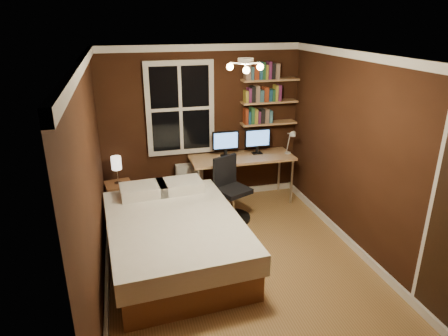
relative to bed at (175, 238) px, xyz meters
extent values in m
plane|color=brown|center=(0.74, -0.34, -0.32)|extent=(4.20, 4.20, 0.00)
cube|color=black|center=(0.74, 1.76, 0.93)|extent=(3.20, 0.04, 2.50)
cube|color=black|center=(-0.86, -0.34, 0.93)|extent=(0.04, 4.20, 2.50)
cube|color=black|center=(2.34, -0.34, 0.93)|extent=(0.04, 4.20, 2.50)
cube|color=white|center=(0.74, -0.34, 2.18)|extent=(3.20, 4.20, 0.02)
cube|color=silver|center=(0.39, 1.73, 1.23)|extent=(1.06, 0.06, 1.46)
cube|color=#A87951|center=(1.82, 1.64, 0.93)|extent=(0.92, 0.22, 0.03)
cube|color=#A87951|center=(1.82, 1.64, 1.28)|extent=(0.92, 0.22, 0.03)
cube|color=#A87951|center=(1.82, 1.64, 1.63)|extent=(0.92, 0.22, 0.03)
cube|color=brown|center=(0.00, -0.03, -0.15)|extent=(1.60, 2.19, 0.34)
cube|color=silver|center=(0.00, -0.03, 0.15)|extent=(1.70, 2.26, 0.25)
cube|color=white|center=(-0.30, 0.77, 0.35)|extent=(0.64, 0.46, 0.15)
cube|color=white|center=(0.20, 0.80, 0.35)|extent=(0.64, 0.46, 0.15)
cube|color=brown|center=(-0.64, 1.51, -0.07)|extent=(0.46, 0.46, 0.49)
cube|color=beige|center=(0.48, 1.65, 0.01)|extent=(0.44, 0.15, 0.65)
cube|color=#A87951|center=(1.31, 1.43, 0.45)|extent=(1.65, 0.62, 0.04)
cylinder|color=beige|center=(0.54, 1.16, 0.06)|extent=(0.04, 0.04, 0.74)
cylinder|color=beige|center=(2.08, 1.16, 0.06)|extent=(0.04, 0.04, 0.74)
cylinder|color=beige|center=(0.54, 1.70, 0.06)|extent=(0.04, 0.04, 0.74)
cylinder|color=beige|center=(2.08, 1.70, 0.06)|extent=(0.04, 0.04, 0.74)
cylinder|color=black|center=(1.00, 0.85, -0.29)|extent=(0.53, 0.53, 0.05)
cylinder|color=silver|center=(1.00, 0.85, -0.07)|extent=(0.06, 0.06, 0.39)
cube|color=black|center=(1.00, 0.85, 0.16)|extent=(0.57, 0.57, 0.07)
cube|color=black|center=(0.92, 1.03, 0.42)|extent=(0.40, 0.22, 0.45)
camera|label=1|loc=(-0.51, -4.32, 2.56)|focal=32.00mm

